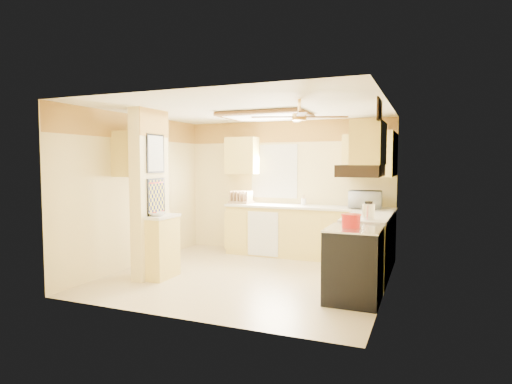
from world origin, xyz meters
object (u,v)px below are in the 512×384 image
at_px(bowl, 157,214).
at_px(kettle, 369,211).
at_px(microwave, 366,200).
at_px(dutch_oven, 351,220).
at_px(stove, 354,264).

xyz_separation_m(bowl, kettle, (2.92, 0.75, 0.09)).
height_order(microwave, dutch_oven, microwave).
bearing_deg(microwave, bowl, 36.87).
relative_size(stove, kettle, 3.63).
bearing_deg(stove, dutch_oven, 137.94).
height_order(microwave, kettle, microwave).
bearing_deg(bowl, microwave, 39.60).
relative_size(stove, microwave, 1.70).
distance_m(microwave, kettle, 1.49).
bearing_deg(dutch_oven, kettle, 77.63).
bearing_deg(kettle, stove, -97.38).
bearing_deg(microwave, dutch_oven, 90.19).
relative_size(microwave, kettle, 2.14).
relative_size(microwave, bowl, 2.33).
relative_size(dutch_oven, kettle, 0.99).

